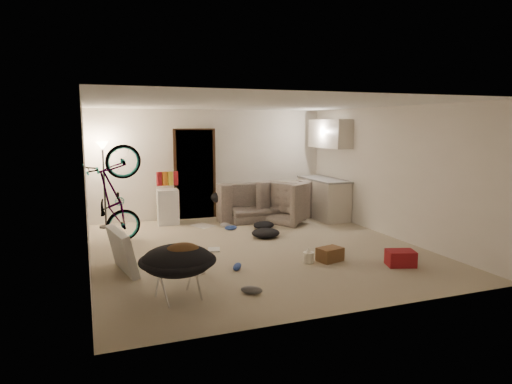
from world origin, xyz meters
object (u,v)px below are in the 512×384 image
object	(u,v)px
kitchen_counter	(323,199)
tv_box	(122,251)
drink_case_b	(401,258)
mini_fridge	(168,207)
drink_case_a	(330,254)
sofa	(262,204)
floor_lamp	(103,166)
bicycle	(115,218)
armchair	(292,206)
juicer	(308,256)
saucer_chair	(178,267)

from	to	relation	value
kitchen_counter	tv_box	distance (m)	5.37
drink_case_b	mini_fridge	bearing A→B (deg)	141.56
kitchen_counter	drink_case_b	size ratio (longest dim) A/B	3.61
drink_case_a	sofa	bearing A→B (deg)	71.95
mini_fridge	drink_case_a	distance (m)	4.16
kitchen_counter	sofa	distance (m)	1.45
drink_case_a	floor_lamp	bearing A→B (deg)	116.15
bicycle	tv_box	world-z (taller)	bicycle
bicycle	drink_case_b	size ratio (longest dim) A/B	4.43
armchair	drink_case_b	size ratio (longest dim) A/B	2.48
sofa	armchair	size ratio (longest dim) A/B	2.15
kitchen_counter	mini_fridge	world-z (taller)	kitchen_counter
armchair	tv_box	size ratio (longest dim) A/B	1.07
kitchen_counter	drink_case_a	bearing A→B (deg)	-116.98
armchair	mini_fridge	bearing A→B (deg)	45.73
armchair	floor_lamp	bearing A→B (deg)	48.35
armchair	juicer	bearing A→B (deg)	128.14
bicycle	tv_box	distance (m)	1.72
sofa	drink_case_a	world-z (taller)	sofa
juicer	floor_lamp	bearing A→B (deg)	127.62
tv_box	drink_case_a	bearing A→B (deg)	-21.00
drink_case_b	floor_lamp	bearing A→B (deg)	151.33
mini_fridge	drink_case_a	world-z (taller)	mini_fridge
mini_fridge	juicer	bearing A→B (deg)	-62.56
floor_lamp	drink_case_b	bearing A→B (deg)	-46.59
sofa	drink_case_b	distance (m)	4.23
kitchen_counter	juicer	distance (m)	3.67
armchair	bicycle	xyz separation A→B (m)	(-3.89, -0.77, 0.15)
tv_box	juicer	xyz separation A→B (m)	(2.78, -0.55, -0.22)
sofa	bicycle	xyz separation A→B (m)	(-3.36, -1.28, 0.16)
tv_box	drink_case_b	size ratio (longest dim) A/B	2.32
drink_case_b	armchair	bearing A→B (deg)	110.16
juicer	tv_box	bearing A→B (deg)	168.87
floor_lamp	kitchen_counter	bearing A→B (deg)	-7.66
mini_fridge	drink_case_b	size ratio (longest dim) A/B	1.83
kitchen_counter	floor_lamp	bearing A→B (deg)	172.34
floor_lamp	drink_case_a	size ratio (longest dim) A/B	4.75
armchair	drink_case_a	distance (m)	3.16
saucer_chair	armchair	bearing A→B (deg)	48.91
kitchen_counter	bicycle	bearing A→B (deg)	-170.10
saucer_chair	drink_case_b	world-z (taller)	saucer_chair
saucer_chair	juicer	distance (m)	2.36
floor_lamp	drink_case_b	size ratio (longest dim) A/B	4.35
floor_lamp	drink_case_a	xyz separation A→B (m)	(3.24, -3.77, -1.20)
floor_lamp	mini_fridge	distance (m)	1.59
armchair	mini_fridge	world-z (taller)	mini_fridge
saucer_chair	juicer	size ratio (longest dim) A/B	3.92
floor_lamp	mini_fridge	size ratio (longest dim) A/B	2.38
bicycle	tv_box	xyz separation A→B (m)	(0.00, -1.71, -0.16)
armchair	sofa	bearing A→B (deg)	14.87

